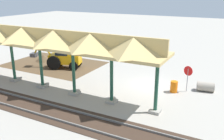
{
  "coord_description": "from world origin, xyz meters",
  "views": [
    {
      "loc": [
        -6.39,
        18.64,
        7.63
      ],
      "look_at": [
        2.46,
        1.94,
        1.6
      ],
      "focal_mm": 40.0,
      "sensor_mm": 36.0,
      "label": 1
    }
  ],
  "objects_px": {
    "stop_sign": "(188,74)",
    "traffic_barrel": "(174,87)",
    "backhoe": "(64,56)",
    "concrete_pipe": "(205,87)"
  },
  "relations": [
    {
      "from": "stop_sign",
      "to": "concrete_pipe",
      "type": "height_order",
      "value": "stop_sign"
    },
    {
      "from": "stop_sign",
      "to": "backhoe",
      "type": "relative_size",
      "value": 0.39
    },
    {
      "from": "backhoe",
      "to": "concrete_pipe",
      "type": "height_order",
      "value": "backhoe"
    },
    {
      "from": "stop_sign",
      "to": "concrete_pipe",
      "type": "distance_m",
      "value": 1.88
    },
    {
      "from": "stop_sign",
      "to": "traffic_barrel",
      "type": "xyz_separation_m",
      "value": [
        0.86,
        0.61,
        -1.04
      ]
    },
    {
      "from": "traffic_barrel",
      "to": "concrete_pipe",
      "type": "bearing_deg",
      "value": -147.69
    },
    {
      "from": "backhoe",
      "to": "concrete_pipe",
      "type": "relative_size",
      "value": 3.78
    },
    {
      "from": "stop_sign",
      "to": "backhoe",
      "type": "xyz_separation_m",
      "value": [
        12.53,
        -0.5,
        -0.23
      ]
    },
    {
      "from": "stop_sign",
      "to": "backhoe",
      "type": "height_order",
      "value": "backhoe"
    },
    {
      "from": "backhoe",
      "to": "traffic_barrel",
      "type": "relative_size",
      "value": 5.91
    }
  ]
}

